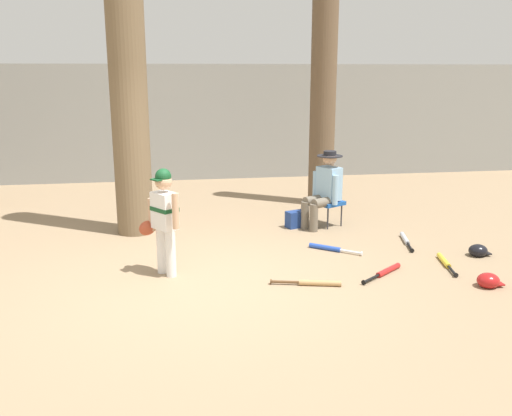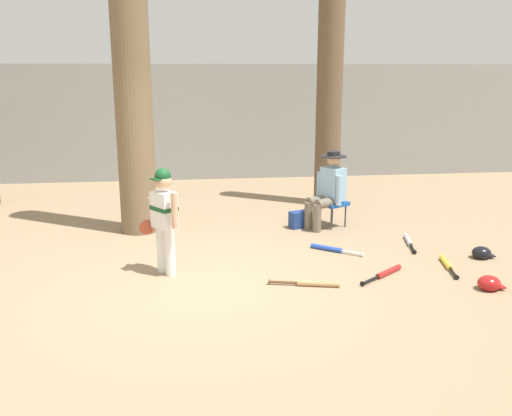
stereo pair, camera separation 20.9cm
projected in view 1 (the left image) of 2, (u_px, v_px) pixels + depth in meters
The scene contains 15 objects.
ground_plane at pixel (204, 286), 6.39m from camera, with size 60.00×60.00×0.00m, color #937A5B.
concrete_back_wall at pixel (183, 123), 12.48m from camera, with size 18.00×0.36×2.55m, color gray.
tree_near_player at pixel (128, 72), 7.97m from camera, with size 0.88×0.88×5.70m.
tree_behind_spectator at pixel (323, 93), 9.91m from camera, with size 0.72×0.72×4.76m.
young_ballplayer at pixel (163, 215), 6.58m from camera, with size 0.52×0.50×1.31m.
folding_stool at pixel (328, 204), 8.80m from camera, with size 0.54×0.54×0.41m.
seated_spectator at pixel (324, 187), 8.67m from camera, with size 0.67×0.56×1.20m.
handbag_beside_stool at pixel (297, 219), 8.77m from camera, with size 0.34×0.18×0.26m, color navy.
bat_wood_tan at pixel (314, 283), 6.40m from camera, with size 0.81×0.25×0.07m.
bat_red_barrel at pixel (386, 271), 6.76m from camera, with size 0.67×0.55×0.07m.
bat_yellow_trainer at pixel (445, 262), 7.09m from camera, with size 0.22×0.76×0.07m.
bat_blue_youth at pixel (329, 248), 7.65m from camera, with size 0.64×0.53×0.07m.
bat_aluminum_silver at pixel (406, 240), 8.03m from camera, with size 0.25×0.80×0.07m.
batting_helmet_red at pixel (488, 281), 6.35m from camera, with size 0.31×0.24×0.18m.
batting_helmet_black at pixel (478, 251), 7.41m from camera, with size 0.30×0.23×0.17m.
Camera 1 is at (-0.35, -6.01, 2.41)m, focal length 39.00 mm.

